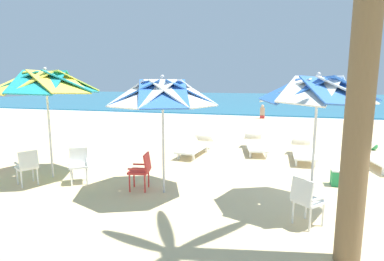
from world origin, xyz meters
TOP-DOWN VIEW (x-y plane):
  - ground_plane at (0.00, 0.00)m, footprint 80.00×80.00m
  - sea at (0.00, 30.90)m, footprint 80.00×36.00m
  - surf_foam at (0.00, 12.60)m, footprint 80.00×0.70m
  - beach_umbrella_0 at (-0.96, -2.73)m, footprint 2.21×2.21m
  - plastic_chair_0 at (-1.14, -3.66)m, footprint 0.63×0.63m
  - beach_umbrella_1 at (-4.08, -2.81)m, footprint 2.45×2.45m
  - plastic_chair_1 at (-4.63, -2.79)m, footprint 0.53×0.51m
  - beach_umbrella_2 at (-7.28, -2.56)m, footprint 2.62×2.62m
  - plastic_chair_2 at (-7.40, -3.25)m, footprint 0.62×0.61m
  - plastic_chair_3 at (-6.36, -2.72)m, footprint 0.62×0.63m
  - sun_lounger_0 at (1.18, 0.84)m, footprint 1.05×2.23m
  - sun_lounger_1 at (-0.85, 1.11)m, footprint 0.67×2.15m
  - sun_lounger_2 at (-2.39, 1.79)m, footprint 1.00×2.22m
  - sun_lounger_3 at (-4.34, 0.90)m, footprint 0.86×2.20m
  - cooler_box at (-0.12, -1.23)m, footprint 0.50×0.34m
  - beach_ball at (1.72, 3.26)m, footprint 0.28×0.28m
  - beachgoer_seated at (-2.67, 11.88)m, footprint 0.30×0.93m

SIDE VIEW (x-z plane):
  - ground_plane at x=0.00m, z-range 0.00..0.00m
  - surf_foam at x=0.00m, z-range 0.00..0.01m
  - sea at x=0.00m, z-range 0.00..0.10m
  - beach_ball at x=1.72m, z-range 0.00..0.28m
  - cooler_box at x=-0.12m, z-range 0.00..0.40m
  - sun_lounger_0 at x=1.18m, z-range -0.03..0.59m
  - sun_lounger_1 at x=-0.85m, z-range -0.03..0.59m
  - sun_lounger_2 at x=-2.39m, z-range -0.03..0.59m
  - sun_lounger_3 at x=-4.34m, z-range -0.03..0.59m
  - beachgoer_seated at x=-2.67m, z-range -0.17..0.75m
  - plastic_chair_0 at x=-1.14m, z-range 0.06..0.93m
  - plastic_chair_1 at x=-4.63m, z-range 0.06..0.93m
  - plastic_chair_2 at x=-7.40m, z-range 0.06..0.93m
  - plastic_chair_3 at x=-6.36m, z-range 0.06..0.93m
  - beach_umbrella_1 at x=-4.08m, z-range 0.92..3.55m
  - beach_umbrella_0 at x=-0.96m, z-range 0.98..3.64m
  - beach_umbrella_2 at x=-7.28m, z-range 1.03..3.86m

